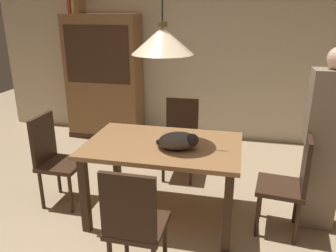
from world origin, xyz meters
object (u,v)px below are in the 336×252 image
at_px(book_brown_thick, 80,5).
at_px(book_red_tall, 72,3).
at_px(chair_near_front, 134,222).
at_px(book_yellow_short, 76,7).
at_px(chair_left_side, 54,156).
at_px(cat_sleeping, 179,141).
at_px(chair_right_side, 291,180).
at_px(dining_table, 164,154).
at_px(person_standing, 325,142).
at_px(chair_far_back, 181,135).
at_px(pendant_lamp, 163,40).
at_px(hutch_bookcase, 105,80).

bearing_deg(book_brown_thick, book_red_tall, 180.00).
bearing_deg(chair_near_front, book_yellow_short, 121.77).
bearing_deg(chair_left_side, cat_sleeping, -4.12).
relative_size(chair_left_side, book_red_tall, 3.32).
bearing_deg(chair_right_side, chair_near_front, -142.39).
xyz_separation_m(dining_table, book_red_tall, (-1.81, 1.95, 1.34)).
bearing_deg(chair_left_side, chair_near_front, -37.95).
relative_size(chair_left_side, chair_near_front, 1.00).
bearing_deg(person_standing, dining_table, -173.41).
distance_m(chair_left_side, book_brown_thick, 2.50).
bearing_deg(cat_sleeping, dining_table, 150.54).
height_order(chair_far_back, person_standing, person_standing).
height_order(cat_sleeping, book_yellow_short, book_yellow_short).
xyz_separation_m(cat_sleeping, pendant_lamp, (-0.16, 0.09, 0.84)).
relative_size(pendant_lamp, book_brown_thick, 5.42).
xyz_separation_m(chair_right_side, pendant_lamp, (-1.13, 0.01, 1.15)).
distance_m(chair_right_side, chair_far_back, 1.44).
height_order(chair_near_front, pendant_lamp, pendant_lamp).
relative_size(chair_near_front, book_yellow_short, 4.65).
height_order(cat_sleeping, pendant_lamp, pendant_lamp).
bearing_deg(book_yellow_short, cat_sleeping, -46.85).
relative_size(chair_left_side, chair_far_back, 1.00).
xyz_separation_m(dining_table, pendant_lamp, (-0.00, 0.00, 1.01)).
distance_m(dining_table, chair_left_side, 1.14).
height_order(chair_right_side, cat_sleeping, chair_right_side).
bearing_deg(pendant_lamp, chair_near_front, -90.06).
bearing_deg(chair_left_side, book_brown_thick, 105.94).
bearing_deg(cat_sleeping, chair_right_side, 4.95).
xyz_separation_m(dining_table, chair_right_side, (1.13, -0.01, -0.14)).
relative_size(chair_near_front, book_brown_thick, 3.88).
relative_size(chair_far_back, chair_near_front, 1.00).
distance_m(chair_left_side, hutch_bookcase, 2.00).
height_order(hutch_bookcase, book_red_tall, book_red_tall).
bearing_deg(chair_right_side, chair_far_back, 141.85).
height_order(chair_far_back, cat_sleeping, chair_far_back).
relative_size(dining_table, book_yellow_short, 7.00).
relative_size(dining_table, chair_right_side, 1.51).
height_order(book_red_tall, book_yellow_short, book_red_tall).
bearing_deg(chair_far_back, dining_table, -89.92).
height_order(pendant_lamp, book_brown_thick, pendant_lamp).
bearing_deg(book_yellow_short, book_brown_thick, 0.00).
height_order(dining_table, pendant_lamp, pendant_lamp).
height_order(cat_sleeping, book_red_tall, book_red_tall).
relative_size(dining_table, chair_left_side, 1.51).
bearing_deg(person_standing, book_brown_thick, 149.82).
height_order(chair_left_side, person_standing, person_standing).
bearing_deg(cat_sleeping, chair_near_front, -101.78).
relative_size(chair_far_back, pendant_lamp, 0.72).
relative_size(chair_left_side, pendant_lamp, 0.72).
bearing_deg(chair_near_front, book_red_tall, 122.60).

